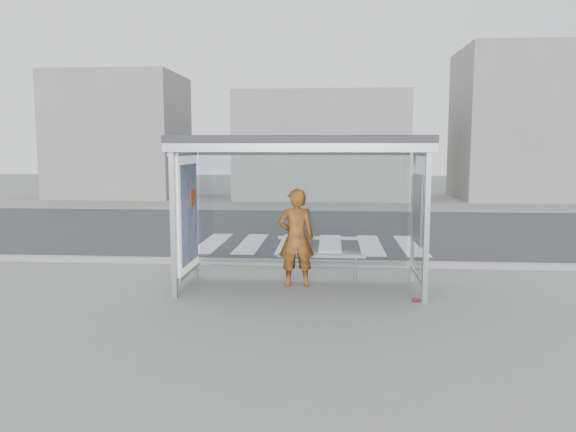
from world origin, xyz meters
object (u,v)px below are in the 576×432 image
object	(u,v)px
bus_shelter	(279,174)
person	(296,238)
bench	(321,255)
soda_can	(416,300)

from	to	relation	value
bus_shelter	person	distance (m)	1.17
person	bench	xyz separation A→B (m)	(0.44, 0.37, -0.37)
bus_shelter	soda_can	size ratio (longest dim) A/B	32.60
person	soda_can	xyz separation A→B (m)	(1.96, -0.87, -0.83)
bus_shelter	bench	size ratio (longest dim) A/B	2.67
bus_shelter	bench	world-z (taller)	bus_shelter
bench	soda_can	distance (m)	2.02
bench	soda_can	world-z (taller)	bench
bench	soda_can	bearing A→B (deg)	-39.05
bus_shelter	bench	xyz separation A→B (m)	(0.72, 0.52, -1.49)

